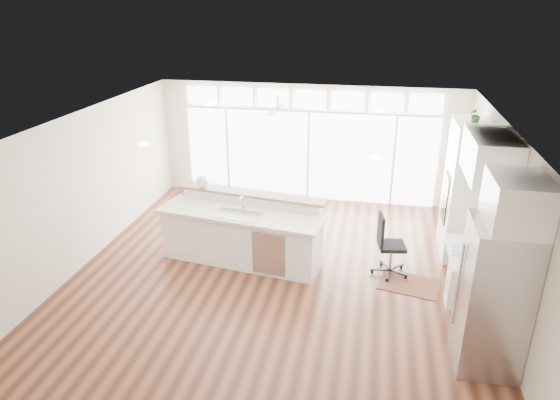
# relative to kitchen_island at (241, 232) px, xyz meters

# --- Properties ---
(floor) EXTENTS (7.00, 8.00, 0.02)m
(floor) POSITION_rel_kitchen_island_xyz_m (0.74, -0.65, -0.60)
(floor) COLOR #411F14
(floor) RESTS_ON ground
(ceiling) EXTENTS (7.00, 8.00, 0.02)m
(ceiling) POSITION_rel_kitchen_island_xyz_m (0.74, -0.65, 2.11)
(ceiling) COLOR white
(ceiling) RESTS_ON wall_back
(wall_back) EXTENTS (7.00, 0.04, 2.70)m
(wall_back) POSITION_rel_kitchen_island_xyz_m (0.74, 3.35, 0.76)
(wall_back) COLOR beige
(wall_back) RESTS_ON floor
(wall_front) EXTENTS (7.00, 0.04, 2.70)m
(wall_front) POSITION_rel_kitchen_island_xyz_m (0.74, -4.65, 0.76)
(wall_front) COLOR beige
(wall_front) RESTS_ON floor
(wall_left) EXTENTS (0.04, 8.00, 2.70)m
(wall_left) POSITION_rel_kitchen_island_xyz_m (-2.76, -0.65, 0.76)
(wall_left) COLOR beige
(wall_left) RESTS_ON floor
(wall_right) EXTENTS (0.04, 8.00, 2.70)m
(wall_right) POSITION_rel_kitchen_island_xyz_m (4.24, -0.65, 0.76)
(wall_right) COLOR beige
(wall_right) RESTS_ON floor
(glass_wall) EXTENTS (5.80, 0.06, 2.08)m
(glass_wall) POSITION_rel_kitchen_island_xyz_m (0.74, 3.29, 0.46)
(glass_wall) COLOR white
(glass_wall) RESTS_ON wall_back
(transom_row) EXTENTS (5.90, 0.06, 0.40)m
(transom_row) POSITION_rel_kitchen_island_xyz_m (0.74, 3.29, 1.79)
(transom_row) COLOR white
(transom_row) RESTS_ON wall_back
(desk_window) EXTENTS (0.04, 0.85, 0.85)m
(desk_window) POSITION_rel_kitchen_island_xyz_m (4.20, -0.35, 0.96)
(desk_window) COLOR silver
(desk_window) RESTS_ON wall_right
(ceiling_fan) EXTENTS (1.16, 1.16, 0.32)m
(ceiling_fan) POSITION_rel_kitchen_island_xyz_m (0.24, 2.15, 1.89)
(ceiling_fan) COLOR silver
(ceiling_fan) RESTS_ON ceiling
(recessed_lights) EXTENTS (3.40, 3.00, 0.02)m
(recessed_lights) POSITION_rel_kitchen_island_xyz_m (0.74, -0.45, 2.09)
(recessed_lights) COLOR white
(recessed_lights) RESTS_ON ceiling
(oven_cabinet) EXTENTS (0.64, 1.20, 2.50)m
(oven_cabinet) POSITION_rel_kitchen_island_xyz_m (3.91, 1.15, 0.66)
(oven_cabinet) COLOR white
(oven_cabinet) RESTS_ON floor
(desk_nook) EXTENTS (0.72, 1.30, 0.76)m
(desk_nook) POSITION_rel_kitchen_island_xyz_m (3.87, -0.35, -0.21)
(desk_nook) COLOR white
(desk_nook) RESTS_ON floor
(upper_cabinets) EXTENTS (0.64, 1.30, 0.64)m
(upper_cabinets) POSITION_rel_kitchen_island_xyz_m (3.91, -0.35, 1.76)
(upper_cabinets) COLOR white
(upper_cabinets) RESTS_ON wall_right
(refrigerator) EXTENTS (0.76, 0.90, 2.00)m
(refrigerator) POSITION_rel_kitchen_island_xyz_m (3.85, -2.00, 0.41)
(refrigerator) COLOR #B1B2B6
(refrigerator) RESTS_ON floor
(fridge_cabinet) EXTENTS (0.64, 0.90, 0.60)m
(fridge_cabinet) POSITION_rel_kitchen_island_xyz_m (3.91, -2.00, 1.71)
(fridge_cabinet) COLOR white
(fridge_cabinet) RESTS_ON wall_right
(framed_photos) EXTENTS (0.06, 0.22, 0.80)m
(framed_photos) POSITION_rel_kitchen_island_xyz_m (4.20, 0.27, 0.81)
(framed_photos) COLOR black
(framed_photos) RESTS_ON wall_right
(kitchen_island) EXTENTS (3.11, 1.55, 1.18)m
(kitchen_island) POSITION_rel_kitchen_island_xyz_m (0.00, 0.00, 0.00)
(kitchen_island) COLOR white
(kitchen_island) RESTS_ON floor
(rug) EXTENTS (1.10, 0.89, 0.01)m
(rug) POSITION_rel_kitchen_island_xyz_m (2.98, -0.24, -0.58)
(rug) COLOR #3B1D12
(rug) RESTS_ON floor
(office_chair) EXTENTS (0.66, 0.62, 1.11)m
(office_chair) POSITION_rel_kitchen_island_xyz_m (2.65, 0.07, -0.04)
(office_chair) COLOR black
(office_chair) RESTS_ON floor
(fishbowl) EXTENTS (0.26, 0.26, 0.23)m
(fishbowl) POSITION_rel_kitchen_island_xyz_m (-0.88, 0.54, 0.71)
(fishbowl) COLOR silver
(fishbowl) RESTS_ON kitchen_island
(monitor) EXTENTS (0.12, 0.46, 0.37)m
(monitor) POSITION_rel_kitchen_island_xyz_m (3.79, -0.35, 0.36)
(monitor) COLOR black
(monitor) RESTS_ON desk_nook
(keyboard) EXTENTS (0.13, 0.34, 0.02)m
(keyboard) POSITION_rel_kitchen_island_xyz_m (3.62, -0.35, 0.18)
(keyboard) COLOR silver
(keyboard) RESTS_ON desk_nook
(potted_plant) EXTENTS (0.27, 0.29, 0.21)m
(potted_plant) POSITION_rel_kitchen_island_xyz_m (3.91, 1.15, 2.01)
(potted_plant) COLOR #2A5F28
(potted_plant) RESTS_ON oven_cabinet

